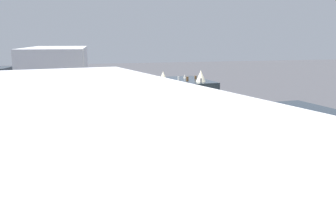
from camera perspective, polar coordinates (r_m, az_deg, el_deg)
name	(u,v)px	position (r m, az deg, el deg)	size (l,w,h in m)	color
ground_plane	(179,139)	(9.56, 1.74, -5.23)	(60.00, 60.00, 0.00)	#47474C
art_car_decorated	(178,110)	(9.45, 1.63, -0.82)	(4.65, 2.21, 1.77)	#D8BC7F
parked_van_near_left	(58,75)	(13.87, -16.70, 4.47)	(5.12, 2.60, 2.25)	silver
parked_sedan_near_right	(84,159)	(5.95, -12.90, -8.17)	(4.46, 2.76, 1.40)	gray
parked_sedan_behind_right	(288,158)	(6.04, 18.09, -7.84)	(4.26, 2.24, 1.46)	silver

